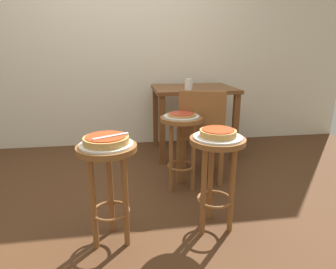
{
  "coord_description": "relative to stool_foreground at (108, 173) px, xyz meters",
  "views": [
    {
      "loc": [
        0.04,
        -2.05,
        1.18
      ],
      "look_at": [
        0.34,
        -0.04,
        0.58
      ],
      "focal_mm": 30.75,
      "sensor_mm": 36.0,
      "label": 1
    }
  ],
  "objects": [
    {
      "name": "ground_plane",
      "position": [
        0.08,
        0.42,
        -0.47
      ],
      "size": [
        6.0,
        6.0,
        0.0
      ],
      "primitive_type": "plane",
      "color": "#4C2D19"
    },
    {
      "name": "back_wall",
      "position": [
        0.08,
        2.07,
        1.03
      ],
      "size": [
        6.0,
        0.1,
        3.0
      ],
      "primitive_type": "cube",
      "color": "beige",
      "rests_on": "ground_plane"
    },
    {
      "name": "stool_foreground",
      "position": [
        0.0,
        0.0,
        0.0
      ],
      "size": [
        0.36,
        0.36,
        0.65
      ],
      "color": "brown",
      "rests_on": "ground_plane"
    },
    {
      "name": "serving_plate_foreground",
      "position": [
        0.0,
        -0.0,
        0.18
      ],
      "size": [
        0.31,
        0.31,
        0.01
      ],
      "primitive_type": "cylinder",
      "color": "white",
      "rests_on": "stool_foreground"
    },
    {
      "name": "pizza_foreground",
      "position": [
        -0.0,
        -0.0,
        0.21
      ],
      "size": [
        0.27,
        0.27,
        0.05
      ],
      "color": "tan",
      "rests_on": "serving_plate_foreground"
    },
    {
      "name": "stool_middle",
      "position": [
        0.69,
        0.04,
        0.0
      ],
      "size": [
        0.36,
        0.36,
        0.65
      ],
      "color": "brown",
      "rests_on": "ground_plane"
    },
    {
      "name": "serving_plate_middle",
      "position": [
        0.69,
        0.04,
        0.18
      ],
      "size": [
        0.31,
        0.31,
        0.01
      ],
      "primitive_type": "cylinder",
      "color": "silver",
      "rests_on": "stool_middle"
    },
    {
      "name": "pizza_middle",
      "position": [
        0.69,
        0.04,
        0.21
      ],
      "size": [
        0.23,
        0.23,
        0.05
      ],
      "color": "tan",
      "rests_on": "serving_plate_middle"
    },
    {
      "name": "stool_leftside",
      "position": [
        0.58,
        0.66,
        0.0
      ],
      "size": [
        0.36,
        0.36,
        0.65
      ],
      "color": "brown",
      "rests_on": "ground_plane"
    },
    {
      "name": "serving_plate_leftside",
      "position": [
        0.58,
        0.66,
        0.18
      ],
      "size": [
        0.3,
        0.3,
        0.01
      ],
      "primitive_type": "cylinder",
      "color": "silver",
      "rests_on": "stool_leftside"
    },
    {
      "name": "pizza_leftside",
      "position": [
        0.58,
        0.66,
        0.2
      ],
      "size": [
        0.23,
        0.23,
        0.02
      ],
      "color": "#B78442",
      "rests_on": "serving_plate_leftside"
    },
    {
      "name": "dining_table",
      "position": [
        0.89,
        1.56,
        0.17
      ],
      "size": [
        0.9,
        0.74,
        0.78
      ],
      "color": "brown",
      "rests_on": "ground_plane"
    },
    {
      "name": "cup_near_edge",
      "position": [
        0.79,
        1.34,
        0.36
      ],
      "size": [
        0.08,
        0.08,
        0.11
      ],
      "primitive_type": "cylinder",
      "color": "silver",
      "rests_on": "dining_table"
    },
    {
      "name": "condiment_shaker",
      "position": [
        0.84,
        1.5,
        0.35
      ],
      "size": [
        0.04,
        0.04,
        0.08
      ],
      "primitive_type": "cylinder",
      "color": "white",
      "rests_on": "dining_table"
    },
    {
      "name": "wooden_chair",
      "position": [
        0.8,
        0.83,
        -0.01
      ],
      "size": [
        0.5,
        0.5,
        0.85
      ],
      "color": "brown",
      "rests_on": "ground_plane"
    },
    {
      "name": "pizza_server_knife",
      "position": [
        0.03,
        -0.02,
        0.24
      ],
      "size": [
        0.21,
        0.12,
        0.01
      ],
      "primitive_type": "cube",
      "rotation": [
        0.0,
        0.0,
        0.47
      ],
      "color": "silver",
      "rests_on": "pizza_foreground"
    }
  ]
}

